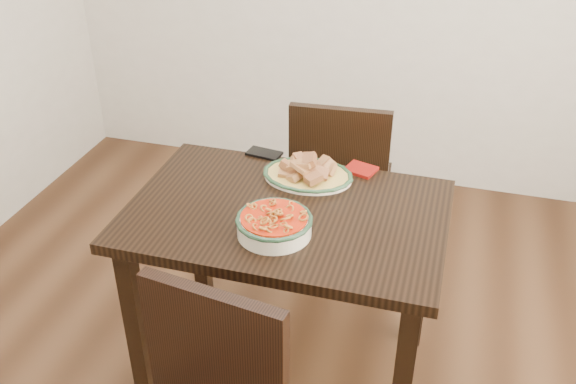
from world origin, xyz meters
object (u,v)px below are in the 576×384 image
(fish_plate, at_px, (308,167))
(smartphone, at_px, (264,153))
(noodle_bowl, at_px, (274,222))
(chair_far, at_px, (341,179))
(dining_table, at_px, (286,237))

(fish_plate, xyz_separation_m, smartphone, (-0.21, 0.13, -0.04))
(noodle_bowl, bearing_deg, fish_plate, 87.88)
(chair_far, distance_m, noodle_bowl, 0.87)
(chair_far, distance_m, fish_plate, 0.54)
(dining_table, height_order, noodle_bowl, noodle_bowl)
(smartphone, bearing_deg, chair_far, 60.18)
(noodle_bowl, xyz_separation_m, smartphone, (-0.20, 0.50, -0.04))
(fish_plate, relative_size, noodle_bowl, 1.31)
(chair_far, bearing_deg, noodle_bowl, 82.43)
(fish_plate, bearing_deg, dining_table, -93.85)
(dining_table, relative_size, smartphone, 8.05)
(dining_table, height_order, smartphone, smartphone)
(chair_far, height_order, noodle_bowl, chair_far)
(fish_plate, height_order, noodle_bowl, fish_plate)
(chair_far, height_order, fish_plate, chair_far)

